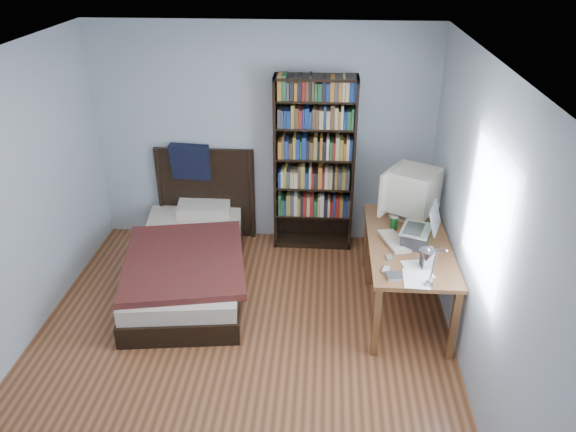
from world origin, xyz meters
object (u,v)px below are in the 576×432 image
(speaker, at_px, (428,259))
(bed, at_px, (190,256))
(desk_lamp, at_px, (428,258))
(soda_can, at_px, (394,223))
(crt_monitor, at_px, (411,191))
(desk, at_px, (401,248))
(laptop, at_px, (418,234))
(keyboard, at_px, (394,241))
(bookshelf, at_px, (314,165))

(speaker, bearing_deg, bed, 149.37)
(desk_lamp, distance_m, soda_can, 1.36)
(crt_monitor, xyz_separation_m, speaker, (0.05, -0.94, -0.20))
(desk, relative_size, soda_can, 12.22)
(soda_can, xyz_separation_m, bed, (-2.06, 0.15, -0.54))
(soda_can, bearing_deg, desk, 57.91)
(desk, bearing_deg, laptop, -82.94)
(keyboard, relative_size, bed, 0.18)
(keyboard, bearing_deg, soda_can, 67.80)
(desk, relative_size, keyboard, 3.66)
(desk_lamp, relative_size, soda_can, 4.55)
(laptop, height_order, keyboard, laptop)
(bed, bearing_deg, crt_monitor, 2.81)
(crt_monitor, xyz_separation_m, bookshelf, (-0.97, 0.70, -0.04))
(desk, xyz_separation_m, bed, (-2.19, -0.05, -0.16))
(bookshelf, xyz_separation_m, bed, (-1.27, -0.81, -0.74))
(speaker, xyz_separation_m, bookshelf, (-1.02, 1.64, 0.17))
(speaker, bearing_deg, bookshelf, 111.10)
(keyboard, distance_m, bed, 2.14)
(soda_can, height_order, bookshelf, bookshelf)
(laptop, bearing_deg, crt_monitor, 91.38)
(desk, bearing_deg, bookshelf, 140.20)
(desk_lamp, height_order, speaker, desk_lamp)
(laptop, distance_m, bed, 2.36)
(soda_can, xyz_separation_m, bookshelf, (-0.80, 0.96, 0.20))
(bookshelf, relative_size, bed, 0.86)
(crt_monitor, xyz_separation_m, keyboard, (-0.19, -0.52, -0.28))
(desk, relative_size, crt_monitor, 2.42)
(desk_lamp, distance_m, bookshelf, 2.44)
(crt_monitor, xyz_separation_m, soda_can, (-0.17, -0.26, -0.23))
(desk, distance_m, desk_lamp, 1.69)
(keyboard, xyz_separation_m, bed, (-2.04, 0.41, -0.49))
(desk_lamp, relative_size, bookshelf, 0.29)
(crt_monitor, height_order, bookshelf, bookshelf)
(soda_can, height_order, bed, bed)
(soda_can, bearing_deg, desk_lamp, -86.32)
(keyboard, bearing_deg, desk_lamp, -101.82)
(desk, distance_m, bed, 2.19)
(crt_monitor, xyz_separation_m, laptop, (0.01, -0.55, -0.19))
(speaker, bearing_deg, desk, 85.57)
(soda_can, bearing_deg, speaker, -72.35)
(laptop, bearing_deg, bed, 168.91)
(bookshelf, bearing_deg, keyboard, -57.59)
(crt_monitor, bearing_deg, laptop, -88.62)
(bookshelf, bearing_deg, desk, -39.80)
(desk, relative_size, laptop, 3.75)
(desk, bearing_deg, keyboard, -107.38)
(desk, distance_m, keyboard, 0.58)
(laptop, xyz_separation_m, speaker, (0.03, -0.39, -0.02))
(crt_monitor, xyz_separation_m, desk_lamp, (-0.09, -1.56, 0.17))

